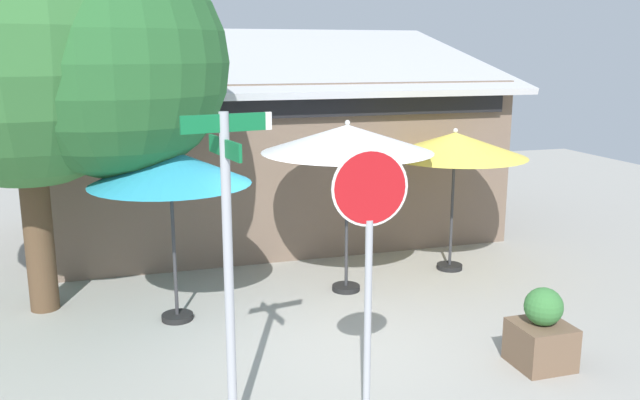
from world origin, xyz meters
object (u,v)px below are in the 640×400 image
at_px(patio_umbrella_mustard_right, 455,146).
at_px(sidewalk_planter, 542,333).
at_px(patio_umbrella_ivory_center, 347,139).
at_px(patio_umbrella_teal_left, 170,168).
at_px(stop_sign, 369,244).
at_px(street_sign_post, 228,250).
at_px(shade_tree, 45,39).

height_order(patio_umbrella_mustard_right, sidewalk_planter, patio_umbrella_mustard_right).
bearing_deg(patio_umbrella_ivory_center, patio_umbrella_teal_left, -171.14).
height_order(stop_sign, sidewalk_planter, stop_sign).
xyz_separation_m(street_sign_post, patio_umbrella_ivory_center, (2.40, 3.56, 0.49)).
bearing_deg(sidewalk_planter, stop_sign, -162.95).
distance_m(street_sign_post, patio_umbrella_teal_left, 3.16).
relative_size(patio_umbrella_mustard_right, sidewalk_planter, 2.50).
bearing_deg(street_sign_post, patio_umbrella_ivory_center, 55.93).
distance_m(patio_umbrella_ivory_center, shade_tree, 4.42).
distance_m(stop_sign, patio_umbrella_ivory_center, 4.08).
xyz_separation_m(patio_umbrella_mustard_right, sidewalk_planter, (-0.69, -3.59, -1.75)).
relative_size(patio_umbrella_ivory_center, shade_tree, 0.44).
bearing_deg(sidewalk_planter, patio_umbrella_teal_left, 146.23).
height_order(patio_umbrella_mustard_right, shade_tree, shade_tree).
height_order(street_sign_post, patio_umbrella_mustard_right, street_sign_post).
bearing_deg(patio_umbrella_ivory_center, stop_sign, -106.51).
distance_m(street_sign_post, patio_umbrella_mustard_right, 6.03).
relative_size(street_sign_post, patio_umbrella_ivory_center, 1.18).
distance_m(patio_umbrella_teal_left, patio_umbrella_ivory_center, 2.71).
relative_size(stop_sign, patio_umbrella_teal_left, 1.14).
bearing_deg(patio_umbrella_teal_left, patio_umbrella_mustard_right, 10.61).
bearing_deg(shade_tree, stop_sign, -55.14).
height_order(patio_umbrella_ivory_center, patio_umbrella_mustard_right, patio_umbrella_ivory_center).
height_order(patio_umbrella_teal_left, patio_umbrella_mustard_right, patio_umbrella_teal_left).
relative_size(patio_umbrella_teal_left, patio_umbrella_mustard_right, 1.02).
bearing_deg(stop_sign, patio_umbrella_teal_left, 113.46).
distance_m(stop_sign, patio_umbrella_teal_left, 3.80).
height_order(patio_umbrella_ivory_center, shade_tree, shade_tree).
xyz_separation_m(patio_umbrella_teal_left, patio_umbrella_ivory_center, (2.66, 0.42, 0.23)).
distance_m(street_sign_post, sidewalk_planter, 4.09).
height_order(street_sign_post, patio_umbrella_ivory_center, street_sign_post).
relative_size(shade_tree, sidewalk_planter, 6.24).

